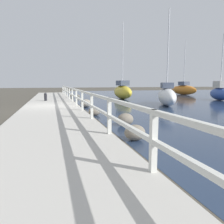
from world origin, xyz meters
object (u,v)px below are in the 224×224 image
Objects in this scene: sailboat_orange at (184,89)px; sailboat_white at (167,96)px; sailboat_yellow at (122,91)px; mooring_bollard at (46,97)px; sailboat_blue at (220,92)px.

sailboat_white is at bearing -132.20° from sailboat_orange.
sailboat_white is at bearing -77.97° from sailboat_yellow.
sailboat_yellow reaches higher than mooring_bollard.
sailboat_blue is at bearing -24.67° from sailboat_yellow.
mooring_bollard is 0.08× the size of sailboat_yellow.
mooring_bollard is at bearing -148.52° from sailboat_yellow.
sailboat_orange is at bearing 26.71° from mooring_bollard.
sailboat_blue is 9.53m from sailboat_yellow.
sailboat_orange is 11.75m from sailboat_yellow.
sailboat_blue is 9.58m from sailboat_orange.
mooring_bollard is 0.10× the size of sailboat_blue.
sailboat_blue is 0.80× the size of sailboat_yellow.
sailboat_white is at bearing -143.04° from sailboat_blue.
sailboat_blue reaches higher than mooring_bollard.
sailboat_orange reaches higher than sailboat_white.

